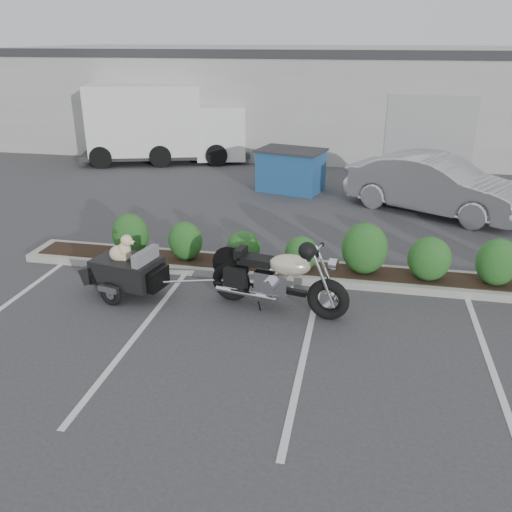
% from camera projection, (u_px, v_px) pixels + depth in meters
% --- Properties ---
extents(ground, '(90.00, 90.00, 0.00)m').
position_uv_depth(ground, '(237.00, 324.00, 9.01)').
color(ground, '#38383A').
rests_on(ground, ground).
extents(planter_kerb, '(12.00, 1.00, 0.15)m').
position_uv_depth(planter_kerb, '(311.00, 272.00, 10.80)').
color(planter_kerb, '#9E9E93').
rests_on(planter_kerb, ground).
extents(building, '(26.00, 10.00, 4.00)m').
position_uv_depth(building, '(326.00, 96.00, 23.68)').
color(building, '#9EA099').
rests_on(building, ground).
extents(motorcycle, '(2.52, 1.08, 1.46)m').
position_uv_depth(motorcycle, '(277.00, 279.00, 9.28)').
color(motorcycle, black).
rests_on(motorcycle, ground).
extents(pet_trailer, '(2.05, 1.17, 1.21)m').
position_uv_depth(pet_trailer, '(127.00, 269.00, 9.84)').
color(pet_trailer, black).
rests_on(pet_trailer, ground).
extents(sedan, '(4.88, 3.63, 1.54)m').
position_uv_depth(sedan, '(435.00, 185.00, 14.40)').
color(sedan, silver).
rests_on(sedan, ground).
extents(dumpster, '(2.21, 1.77, 1.28)m').
position_uv_depth(dumpster, '(291.00, 170.00, 16.52)').
color(dumpster, navy).
rests_on(dumpster, ground).
extents(delivery_truck, '(6.47, 3.62, 2.82)m').
position_uv_depth(delivery_truck, '(165.00, 125.00, 20.15)').
color(delivery_truck, silver).
rests_on(delivery_truck, ground).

